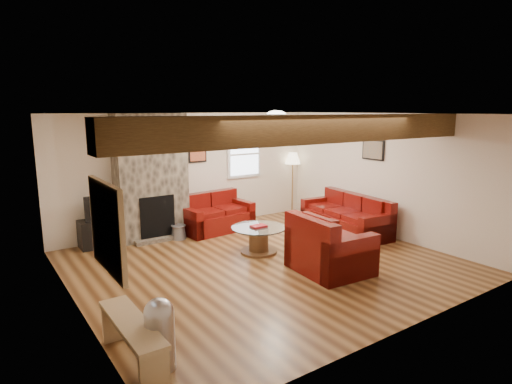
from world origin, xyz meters
TOP-DOWN VIEW (x-y plane):
  - room at (0.00, 0.00)m, footprint 8.00×8.00m
  - oak_beam at (0.00, -1.25)m, footprint 6.00×0.36m
  - chimney_breast at (-1.00, 2.49)m, footprint 1.40×0.67m
  - back_window at (1.35, 2.71)m, footprint 0.90×0.08m
  - hatch_window at (-2.96, -1.50)m, footprint 0.08×1.00m
  - ceiling_dome at (0.90, 0.90)m, footprint 0.40×0.40m
  - artwork_back at (0.15, 2.71)m, footprint 0.42×0.06m
  - artwork_right at (2.96, 0.30)m, footprint 0.06×0.55m
  - sofa_three at (2.48, 0.55)m, footprint 1.07×2.14m
  - loveseat at (0.31, 2.23)m, footprint 1.57×0.99m
  - armchair_red at (0.67, -0.88)m, footprint 1.10×1.23m
  - coffee_table at (0.23, 0.51)m, footprint 0.99×0.99m
  - tv_cabinet at (-1.90, 2.53)m, footprint 1.04×0.42m
  - television at (-1.90, 2.53)m, footprint 0.84×0.11m
  - floor_lamp at (2.68, 2.55)m, footprint 0.39×0.39m
  - pine_bench at (-2.83, -1.64)m, footprint 0.30×1.29m
  - pedal_bin at (-2.62, -1.84)m, footprint 0.30×0.30m
  - coal_bucket at (-0.62, 2.12)m, footprint 0.31×0.31m

SIDE VIEW (x-z plane):
  - coal_bucket at x=-0.62m, z-range 0.00..0.29m
  - pine_bench at x=-2.83m, z-range 0.00..0.48m
  - coffee_table at x=0.23m, z-range -0.02..0.50m
  - tv_cabinet at x=-1.90m, z-range 0.00..0.52m
  - pedal_bin at x=-2.62m, z-range 0.00..0.75m
  - sofa_three at x=2.48m, z-range 0.00..0.80m
  - loveseat at x=0.31m, z-range 0.00..0.80m
  - armchair_red at x=0.67m, z-range 0.00..0.94m
  - television at x=-1.90m, z-range 0.52..1.00m
  - chimney_breast at x=-1.00m, z-range -0.03..2.47m
  - room at x=0.00m, z-range -2.75..5.25m
  - floor_lamp at x=2.68m, z-range 0.54..2.06m
  - hatch_window at x=-2.96m, z-range 1.00..1.90m
  - back_window at x=1.35m, z-range 1.00..2.10m
  - artwork_back at x=0.15m, z-range 1.44..1.96m
  - artwork_right at x=2.96m, z-range 1.54..1.96m
  - oak_beam at x=0.00m, z-range 2.12..2.50m
  - ceiling_dome at x=0.90m, z-range 2.35..2.53m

